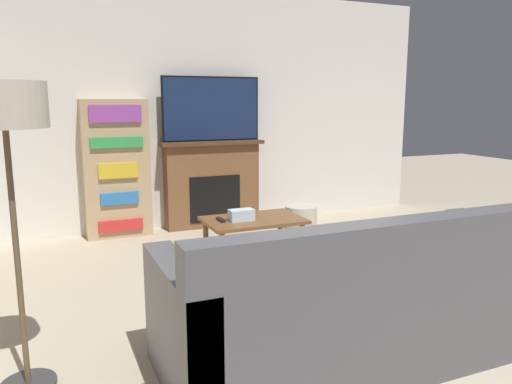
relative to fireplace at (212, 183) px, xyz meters
name	(u,v)px	position (x,y,z in m)	size (l,w,h in m)	color
wall_back	(201,111)	(-0.07, 0.14, 0.84)	(5.84, 0.06, 2.70)	silver
fireplace	(212,183)	(0.00, 0.00, 0.00)	(1.20, 0.28, 1.01)	brown
tv	(211,109)	(0.00, -0.02, 0.86)	(1.14, 0.03, 0.73)	black
couch	(368,308)	(-0.14, -3.28, -0.21)	(2.37, 0.91, 0.89)	#4C4C51
coffee_table	(253,225)	(-0.09, -1.46, -0.15)	(0.88, 0.57, 0.42)	brown
tissue_box	(241,215)	(-0.22, -1.48, -0.04)	(0.22, 0.12, 0.10)	silver
remote_control	(221,220)	(-0.39, -1.43, -0.08)	(0.04, 0.15, 0.02)	black
bookshelf	(116,169)	(-1.08, -0.02, 0.24)	(0.69, 0.29, 1.48)	tan
floor_lamp	(5,125)	(-1.96, -2.85, 0.85)	(0.40, 0.40, 1.56)	#2D2D2D
storage_basket	(301,217)	(0.93, -0.49, -0.38)	(0.37, 0.37, 0.25)	#BCB29E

